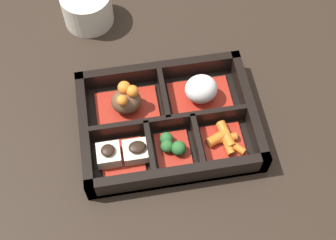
# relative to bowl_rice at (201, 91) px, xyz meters

# --- Properties ---
(ground_plane) EXTENTS (3.00, 3.00, 0.00)m
(ground_plane) POSITION_rel_bowl_rice_xyz_m (-0.06, -0.04, -0.03)
(ground_plane) COLOR black
(bento_base) EXTENTS (0.27, 0.20, 0.01)m
(bento_base) POSITION_rel_bowl_rice_xyz_m (-0.06, -0.04, -0.03)
(bento_base) COLOR black
(bento_base) RESTS_ON ground_plane
(bento_rim) EXTENTS (0.27, 0.20, 0.04)m
(bento_rim) POSITION_rel_bowl_rice_xyz_m (-0.06, -0.04, -0.01)
(bento_rim) COLOR black
(bento_rim) RESTS_ON ground_plane
(bowl_stew) EXTENTS (0.10, 0.07, 0.06)m
(bowl_stew) POSITION_rel_bowl_rice_xyz_m (-0.12, 0.00, -0.00)
(bowl_stew) COLOR maroon
(bowl_stew) RESTS_ON bento_base
(bowl_rice) EXTENTS (0.10, 0.07, 0.05)m
(bowl_rice) POSITION_rel_bowl_rice_xyz_m (0.00, 0.00, 0.00)
(bowl_rice) COLOR maroon
(bowl_rice) RESTS_ON bento_base
(bowl_tofu) EXTENTS (0.08, 0.06, 0.04)m
(bowl_tofu) POSITION_rel_bowl_rice_xyz_m (-0.13, -0.08, -0.01)
(bowl_tofu) COLOR maroon
(bowl_tofu) RESTS_ON bento_base
(bowl_greens) EXTENTS (0.05, 0.06, 0.03)m
(bowl_greens) POSITION_rel_bowl_rice_xyz_m (-0.06, -0.08, -0.01)
(bowl_greens) COLOR maroon
(bowl_greens) RESTS_ON bento_base
(bowl_carrots) EXTENTS (0.06, 0.06, 0.02)m
(bowl_carrots) POSITION_rel_bowl_rice_xyz_m (0.02, -0.08, -0.01)
(bowl_carrots) COLOR maroon
(bowl_carrots) RESTS_ON bento_base
(tea_cup) EXTENTS (0.09, 0.09, 0.06)m
(tea_cup) POSITION_rel_bowl_rice_xyz_m (-0.16, 0.21, 0.00)
(tea_cup) COLOR beige
(tea_cup) RESTS_ON ground_plane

